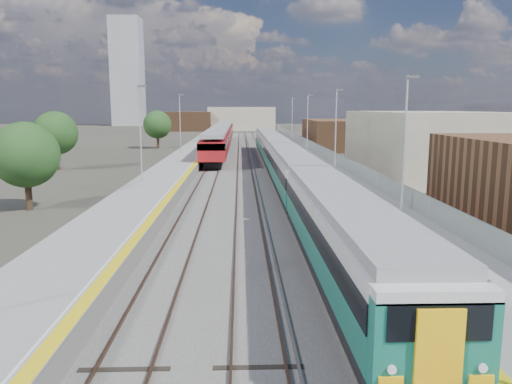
{
  "coord_description": "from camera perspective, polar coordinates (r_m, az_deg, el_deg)",
  "views": [
    {
      "loc": [
        -2.45,
        -5.2,
        6.78
      ],
      "look_at": [
        -1.59,
        21.86,
        2.2
      ],
      "focal_mm": 35.0,
      "sensor_mm": 36.0,
      "label": 1
    }
  ],
  "objects": [
    {
      "name": "tree_c",
      "position": [
        85.75,
        -11.21,
        7.56
      ],
      "size": [
        4.67,
        4.67,
        6.33
      ],
      "color": "#382619",
      "rests_on": "ground"
    },
    {
      "name": "buildings",
      "position": [
        144.7,
        -8.19,
        11.06
      ],
      "size": [
        72.0,
        185.5,
        40.0
      ],
      "color": "brown",
      "rests_on": "ground"
    },
    {
      "name": "ground",
      "position": [
        55.67,
        0.72,
        2.61
      ],
      "size": [
        320.0,
        320.0,
        0.0
      ],
      "primitive_type": "plane",
      "color": "#47443A",
      "rests_on": "ground"
    },
    {
      "name": "platform_right",
      "position": [
        58.54,
        5.79,
        3.43
      ],
      "size": [
        4.7,
        155.0,
        8.52
      ],
      "color": "slate",
      "rests_on": "ground"
    },
    {
      "name": "platform_left",
      "position": [
        58.4,
        -8.31,
        3.35
      ],
      "size": [
        4.3,
        155.0,
        8.52
      ],
      "color": "slate",
      "rests_on": "ground"
    },
    {
      "name": "tracks",
      "position": [
        59.76,
        -1.04,
        3.19
      ],
      "size": [
        8.96,
        160.0,
        0.17
      ],
      "color": "#4C3323",
      "rests_on": "ground"
    },
    {
      "name": "tree_d",
      "position": [
        73.28,
        16.5,
        6.71
      ],
      "size": [
        4.2,
        4.2,
        5.69
      ],
      "color": "#382619",
      "rests_on": "ground"
    },
    {
      "name": "red_train",
      "position": [
        83.23,
        -3.94,
        6.46
      ],
      "size": [
        3.01,
        61.07,
        3.8
      ],
      "color": "black",
      "rests_on": "ground"
    },
    {
      "name": "tree_a",
      "position": [
        36.28,
        -24.83,
        3.86
      ],
      "size": [
        4.35,
        4.35,
        5.9
      ],
      "color": "#382619",
      "rests_on": "ground"
    },
    {
      "name": "ballast_bed",
      "position": [
        58.1,
        -1.61,
        2.93
      ],
      "size": [
        10.5,
        155.0,
        0.06
      ],
      "primitive_type": "cube",
      "color": "#565451",
      "rests_on": "ground"
    },
    {
      "name": "tree_b",
      "position": [
        58.72,
        -21.95,
        6.25
      ],
      "size": [
        4.75,
        4.75,
        6.44
      ],
      "color": "#382619",
      "rests_on": "ground"
    },
    {
      "name": "green_train",
      "position": [
        46.88,
        3.03,
        3.83
      ],
      "size": [
        2.67,
        74.53,
        2.94
      ],
      "color": "black",
      "rests_on": "ground"
    }
  ]
}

